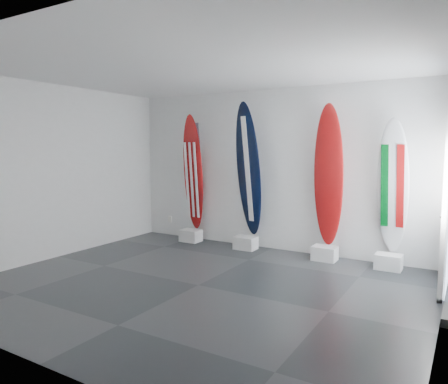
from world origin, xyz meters
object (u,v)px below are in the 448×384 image
Objects in this scene: surfboard_navy at (248,170)px; surfboard_swiss at (328,175)px; surfboard_usa at (193,173)px; surfboard_italy at (393,186)px.

surfboard_navy is 1.53m from surfboard_swiss.
surfboard_navy is (1.27, 0.00, 0.09)m from surfboard_usa.
surfboard_swiss is (2.80, 0.00, 0.04)m from surfboard_usa.
surfboard_navy is at bearing -175.26° from surfboard_italy.
surfboard_usa is 0.97× the size of surfboard_swiss.
surfboard_italy is at bearing 10.55° from surfboard_swiss.
surfboard_swiss reaches higher than surfboard_usa.
surfboard_usa is at bearing -165.41° from surfboard_navy.
surfboard_navy is 2.56m from surfboard_italy.
surfboard_swiss is (1.53, 0.00, -0.05)m from surfboard_navy.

